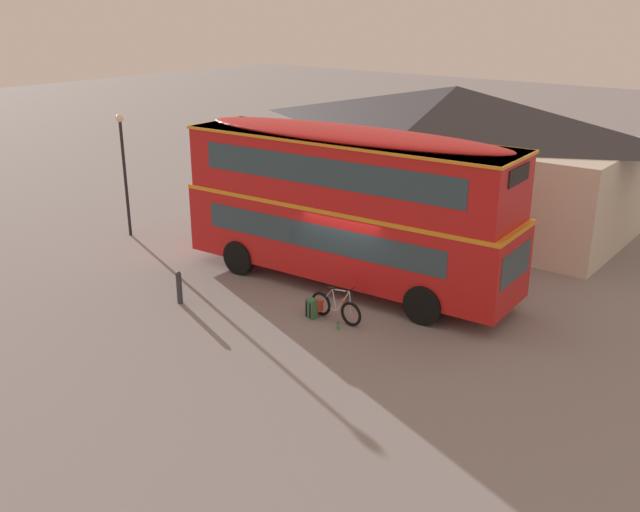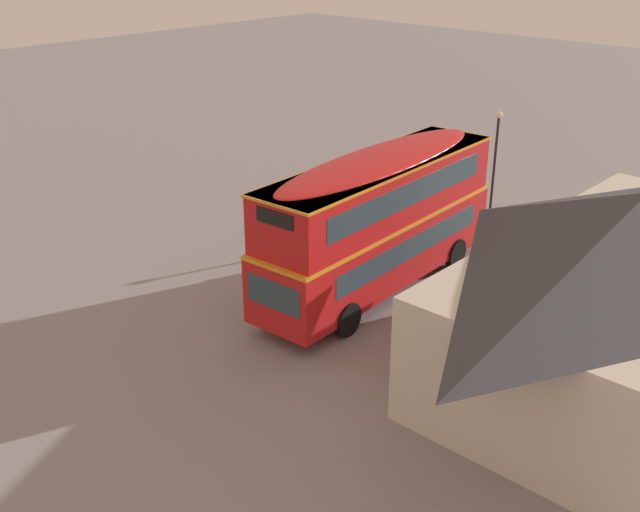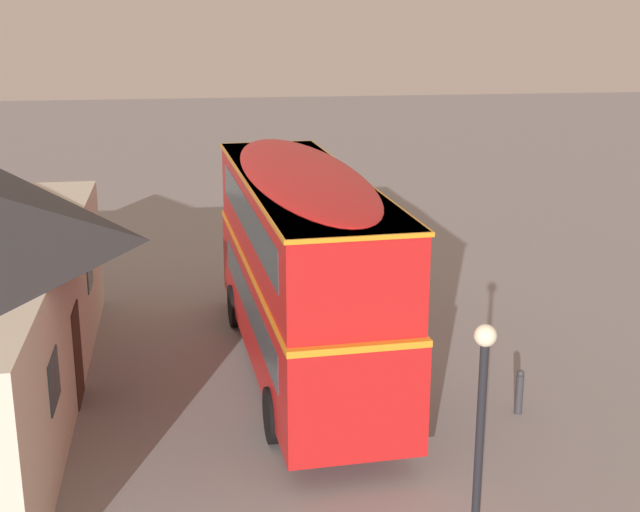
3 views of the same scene
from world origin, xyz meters
name	(u,v)px [view 1 (image 1 of 3)]	position (x,y,z in m)	size (l,w,h in m)	color
ground_plane	(353,296)	(0.00, 0.00, 0.00)	(120.00, 120.00, 0.00)	gray
double_decker_bus	(347,201)	(-0.71, 0.59, 2.64)	(10.64, 3.26, 4.79)	black
touring_bicycle	(333,307)	(0.60, -1.69, 0.37)	(1.73, 0.46, 1.03)	black
backpack_on_ground	(312,308)	(0.05, -1.95, 0.30)	(0.33, 0.33, 0.59)	#386642
water_bottle_green_metal	(338,326)	(1.08, -2.11, 0.10)	(0.07, 0.07, 0.23)	green
pub_building	(453,153)	(-1.73, 8.74, 2.65)	(13.68, 7.22, 5.19)	beige
street_lamp	(124,162)	(-9.85, -0.58, 2.77)	(0.28, 0.28, 4.46)	black
kerb_bollard	(179,287)	(-3.53, -3.57, 0.50)	(0.16, 0.16, 0.97)	#333338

